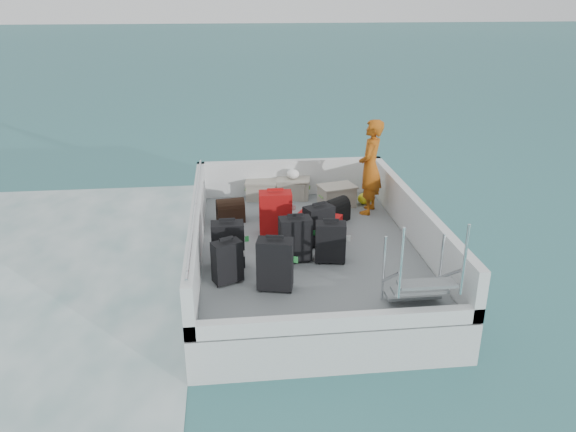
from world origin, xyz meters
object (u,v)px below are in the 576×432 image
(suitcase_0, at_px, (227,262))
(passenger, at_px, (370,167))
(suitcase_3, at_px, (275,265))
(suitcase_4, at_px, (295,240))
(suitcase_6, at_px, (330,242))
(crate_1, at_px, (293,190))
(suitcase_5, at_px, (275,213))
(crate_3, at_px, (337,197))
(suitcase_7, at_px, (319,225))
(crate_0, at_px, (261,191))
(suitcase_1, at_px, (228,245))
(suitcase_8, at_px, (318,224))
(crate_2, at_px, (293,189))

(suitcase_0, relative_size, passenger, 0.36)
(suitcase_3, xyz_separation_m, suitcase_4, (0.37, 0.82, -0.02))
(suitcase_6, distance_m, crate_1, 2.84)
(passenger, bearing_deg, suitcase_6, -2.91)
(suitcase_5, distance_m, crate_3, 1.73)
(suitcase_7, bearing_deg, passenger, 25.02)
(crate_3, bearing_deg, passenger, -35.51)
(suitcase_4, relative_size, suitcase_7, 1.08)
(suitcase_0, distance_m, crate_1, 3.56)
(suitcase_4, distance_m, crate_0, 2.76)
(suitcase_0, bearing_deg, suitcase_1, 63.90)
(suitcase_5, xyz_separation_m, suitcase_7, (0.64, -0.47, -0.05))
(suitcase_7, bearing_deg, suitcase_3, -144.23)
(suitcase_4, relative_size, passenger, 0.40)
(suitcase_3, xyz_separation_m, crate_1, (0.67, 3.56, -0.20))
(crate_0, bearing_deg, suitcase_6, -73.51)
(suitcase_5, relative_size, suitcase_7, 1.15)
(suitcase_4, height_order, suitcase_6, suitcase_4)
(crate_1, bearing_deg, suitcase_1, -114.34)
(suitcase_0, height_order, passenger, passenger)
(suitcase_0, xyz_separation_m, suitcase_8, (1.51, 1.59, -0.16))
(suitcase_4, bearing_deg, passenger, 44.39)
(suitcase_1, relative_size, suitcase_8, 0.96)
(suitcase_5, height_order, crate_1, suitcase_5)
(suitcase_0, relative_size, suitcase_6, 1.00)
(crate_1, relative_size, passenger, 0.31)
(suitcase_1, xyz_separation_m, suitcase_6, (1.50, 0.02, -0.04))
(suitcase_4, xyz_separation_m, suitcase_7, (0.44, 0.55, -0.02))
(suitcase_6, bearing_deg, suitcase_0, -153.35)
(suitcase_0, xyz_separation_m, crate_3, (2.07, 2.78, -0.12))
(suitcase_0, height_order, crate_0, suitcase_0)
(suitcase_7, relative_size, suitcase_8, 0.88)
(suitcase_4, bearing_deg, suitcase_7, 46.40)
(suitcase_3, relative_size, crate_2, 1.19)
(suitcase_5, height_order, suitcase_8, suitcase_5)
(suitcase_4, relative_size, crate_1, 1.29)
(suitcase_8, bearing_deg, suitcase_3, -176.88)
(suitcase_0, xyz_separation_m, crate_1, (1.30, 3.31, -0.15))
(suitcase_0, distance_m, suitcase_8, 2.20)
(suitcase_4, distance_m, suitcase_5, 1.05)
(suitcase_4, distance_m, crate_2, 2.76)
(suitcase_4, xyz_separation_m, passenger, (1.57, 1.84, 0.51))
(suitcase_5, relative_size, passenger, 0.43)
(passenger, bearing_deg, suitcase_5, -39.51)
(suitcase_0, height_order, suitcase_8, suitcase_0)
(suitcase_0, distance_m, suitcase_1, 0.48)
(suitcase_6, bearing_deg, passenger, 70.03)
(suitcase_3, bearing_deg, suitcase_8, 76.66)
(suitcase_5, bearing_deg, crate_1, 75.99)
(suitcase_7, relative_size, crate_3, 1.03)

